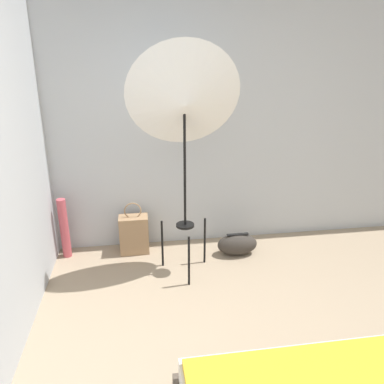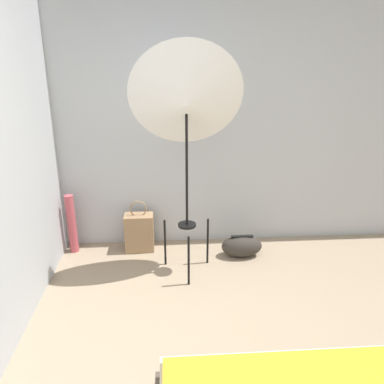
{
  "view_description": "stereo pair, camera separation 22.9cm",
  "coord_description": "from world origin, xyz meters",
  "px_view_note": "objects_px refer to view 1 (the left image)",
  "views": [
    {
      "loc": [
        -0.58,
        -1.28,
        1.88
      ],
      "look_at": [
        -0.16,
        1.49,
        0.85
      ],
      "focal_mm": 35.0,
      "sensor_mm": 36.0,
      "label": 1
    },
    {
      "loc": [
        -0.35,
        -1.31,
        1.88
      ],
      "look_at": [
        -0.16,
        1.49,
        0.85
      ],
      "focal_mm": 35.0,
      "sensor_mm": 36.0,
      "label": 2
    }
  ],
  "objects_px": {
    "photo_umbrella": "(184,102)",
    "paper_roll": "(64,228)",
    "duffel_bag": "(237,244)",
    "tote_bag": "(134,234)"
  },
  "relations": [
    {
      "from": "tote_bag",
      "to": "paper_roll",
      "type": "relative_size",
      "value": 0.88
    },
    {
      "from": "duffel_bag",
      "to": "paper_roll",
      "type": "xyz_separation_m",
      "value": [
        -1.67,
        0.21,
        0.19
      ]
    },
    {
      "from": "photo_umbrella",
      "to": "duffel_bag",
      "type": "height_order",
      "value": "photo_umbrella"
    },
    {
      "from": "duffel_bag",
      "to": "paper_roll",
      "type": "height_order",
      "value": "paper_roll"
    },
    {
      "from": "tote_bag",
      "to": "duffel_bag",
      "type": "bearing_deg",
      "value": -11.31
    },
    {
      "from": "photo_umbrella",
      "to": "paper_roll",
      "type": "height_order",
      "value": "photo_umbrella"
    },
    {
      "from": "tote_bag",
      "to": "duffel_bag",
      "type": "relative_size",
      "value": 1.34
    },
    {
      "from": "photo_umbrella",
      "to": "paper_roll",
      "type": "bearing_deg",
      "value": 158.8
    },
    {
      "from": "photo_umbrella",
      "to": "duffel_bag",
      "type": "bearing_deg",
      "value": 21.99
    },
    {
      "from": "photo_umbrella",
      "to": "paper_roll",
      "type": "xyz_separation_m",
      "value": [
        -1.12,
        0.43,
        -1.23
      ]
    }
  ]
}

